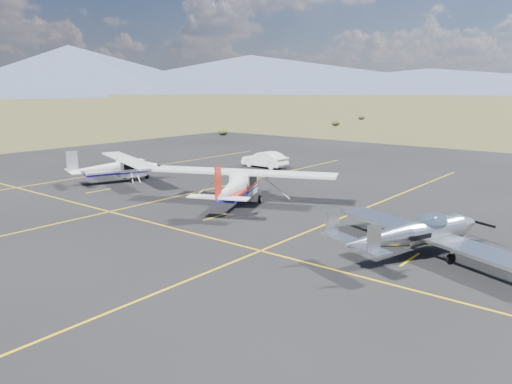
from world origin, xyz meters
TOP-DOWN VIEW (x-y plane):
  - ground at (0.00, 0.00)m, footprint 1600.00×1600.00m
  - apron at (0.00, 7.00)m, footprint 72.00×72.00m
  - aircraft_low_wing at (-2.48, -3.54)m, footprint 7.41×9.86m
  - aircraft_cessna at (-0.23, 8.31)m, footprint 8.41×11.14m
  - aircraft_plain at (-0.28, 20.24)m, footprint 6.94×9.79m
  - sedan at (12.09, 15.86)m, footprint 1.58×4.30m

SIDE VIEW (x-z plane):
  - ground at x=0.00m, z-range 0.00..0.00m
  - apron at x=0.00m, z-range -0.01..0.01m
  - sedan at x=12.09m, z-range 0.01..1.42m
  - aircraft_low_wing at x=-2.48m, z-range -0.05..2.14m
  - aircraft_plain at x=-0.28m, z-range -0.14..2.38m
  - aircraft_cessna at x=-0.23m, z-range -0.16..2.76m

